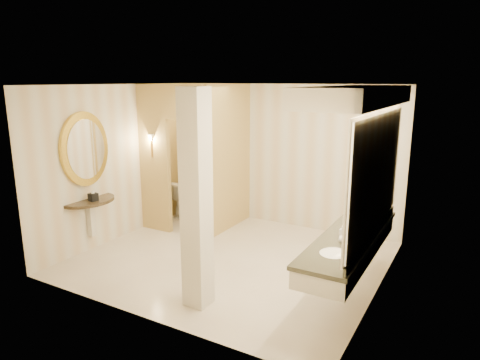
% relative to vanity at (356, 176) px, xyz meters
% --- Properties ---
extents(floor, '(4.50, 4.50, 0.00)m').
position_rel_vanity_xyz_m(floor, '(-1.98, 0.34, -1.63)').
color(floor, beige).
rests_on(floor, ground).
extents(ceiling, '(4.50, 4.50, 0.00)m').
position_rel_vanity_xyz_m(ceiling, '(-1.98, 0.34, 1.07)').
color(ceiling, silver).
rests_on(ceiling, wall_back).
extents(wall_back, '(4.50, 0.02, 2.70)m').
position_rel_vanity_xyz_m(wall_back, '(-1.98, 2.34, -0.28)').
color(wall_back, beige).
rests_on(wall_back, floor).
extents(wall_front, '(4.50, 0.02, 2.70)m').
position_rel_vanity_xyz_m(wall_front, '(-1.98, -1.66, -0.28)').
color(wall_front, beige).
rests_on(wall_front, floor).
extents(wall_left, '(0.02, 4.00, 2.70)m').
position_rel_vanity_xyz_m(wall_left, '(-4.23, 0.34, -0.28)').
color(wall_left, beige).
rests_on(wall_left, floor).
extents(wall_right, '(0.02, 4.00, 2.70)m').
position_rel_vanity_xyz_m(wall_right, '(0.27, 0.34, -0.28)').
color(wall_right, beige).
rests_on(wall_right, floor).
extents(toilet_closet, '(1.50, 1.55, 2.70)m').
position_rel_vanity_xyz_m(toilet_closet, '(-3.10, 1.31, -0.24)').
color(toilet_closet, tan).
rests_on(toilet_closet, floor).
extents(wall_sconce, '(0.14, 0.14, 0.42)m').
position_rel_vanity_xyz_m(wall_sconce, '(-3.90, 0.77, 0.10)').
color(wall_sconce, '#BD8D3C').
rests_on(wall_sconce, toilet_closet).
extents(vanity, '(0.75, 2.66, 2.09)m').
position_rel_vanity_xyz_m(vanity, '(0.00, 0.00, 0.00)').
color(vanity, beige).
rests_on(vanity, floor).
extents(console_shelf, '(0.91, 0.91, 1.91)m').
position_rel_vanity_xyz_m(console_shelf, '(-4.19, -0.48, -0.29)').
color(console_shelf, black).
rests_on(console_shelf, floor).
extents(pillar, '(0.29, 0.29, 2.70)m').
position_rel_vanity_xyz_m(pillar, '(-1.63, -1.06, -0.28)').
color(pillar, beige).
rests_on(pillar, floor).
extents(tissue_box, '(0.14, 0.14, 0.12)m').
position_rel_vanity_xyz_m(tissue_box, '(-4.04, -0.51, -0.69)').
color(tissue_box, black).
rests_on(tissue_box, console_shelf).
extents(toilet, '(0.49, 0.76, 0.73)m').
position_rel_vanity_xyz_m(toilet, '(-3.93, 1.81, -1.26)').
color(toilet, white).
rests_on(toilet, floor).
extents(soap_bottle_a, '(0.06, 0.07, 0.14)m').
position_rel_vanity_xyz_m(soap_bottle_a, '(-0.10, -0.11, -0.68)').
color(soap_bottle_a, beige).
rests_on(soap_bottle_a, vanity).
extents(soap_bottle_b, '(0.13, 0.13, 0.13)m').
position_rel_vanity_xyz_m(soap_bottle_b, '(-0.03, -0.32, -0.69)').
color(soap_bottle_b, silver).
rests_on(soap_bottle_b, vanity).
extents(soap_bottle_c, '(0.09, 0.09, 0.19)m').
position_rel_vanity_xyz_m(soap_bottle_c, '(-0.00, -0.10, -0.66)').
color(soap_bottle_c, '#C6B28C').
rests_on(soap_bottle_c, vanity).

